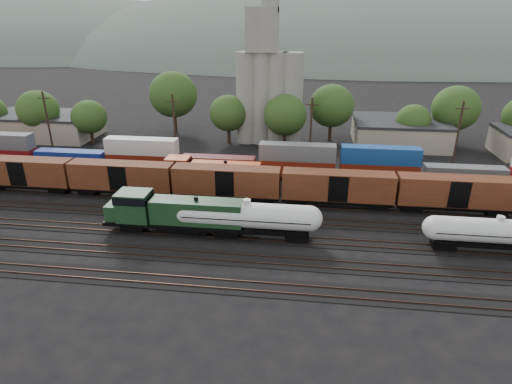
# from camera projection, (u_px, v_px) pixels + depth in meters

# --- Properties ---
(ground) EXTENTS (600.00, 600.00, 0.00)m
(ground) POSITION_uv_depth(u_px,v_px,m) (216.00, 217.00, 56.69)
(ground) COLOR black
(tracks) EXTENTS (180.00, 33.20, 0.20)m
(tracks) POSITION_uv_depth(u_px,v_px,m) (216.00, 216.00, 56.67)
(tracks) COLOR black
(tracks) RESTS_ON ground
(green_locomotive) EXTENTS (18.39, 3.25, 4.87)m
(green_locomotive) POSITION_uv_depth(u_px,v_px,m) (171.00, 212.00, 51.55)
(green_locomotive) COLOR black
(green_locomotive) RESTS_ON ground
(tank_car_a) EXTENTS (17.74, 3.18, 4.65)m
(tank_car_a) POSITION_uv_depth(u_px,v_px,m) (247.00, 217.00, 50.48)
(tank_car_a) COLOR silver
(tank_car_a) RESTS_ON ground
(tank_car_b) EXTENTS (16.11, 2.88, 4.22)m
(tank_car_b) POSITION_uv_depth(u_px,v_px,m) (497.00, 233.00, 47.32)
(tank_car_b) COLOR silver
(tank_car_b) RESTS_ON ground
(orange_locomotive) EXTENTS (17.57, 2.93, 4.39)m
(orange_locomotive) POSITION_uv_depth(u_px,v_px,m) (206.00, 172.00, 65.27)
(orange_locomotive) COLOR black
(orange_locomotive) RESTS_ON ground
(boxcar_string) EXTENTS (138.20, 2.90, 4.20)m
(boxcar_string) POSITION_uv_depth(u_px,v_px,m) (227.00, 181.00, 59.99)
(boxcar_string) COLOR black
(boxcar_string) RESTS_ON ground
(container_wall) EXTENTS (160.00, 2.60, 5.80)m
(container_wall) POSITION_uv_depth(u_px,v_px,m) (217.00, 160.00, 69.66)
(container_wall) COLOR black
(container_wall) RESTS_ON ground
(grain_silo) EXTENTS (13.40, 5.00, 29.00)m
(grain_silo) POSITION_uv_depth(u_px,v_px,m) (268.00, 87.00, 84.85)
(grain_silo) COLOR gray
(grain_silo) RESTS_ON ground
(industrial_sheds) EXTENTS (119.38, 17.26, 5.10)m
(industrial_sheds) POSITION_uv_depth(u_px,v_px,m) (284.00, 132.00, 87.16)
(industrial_sheds) COLOR #9E937F
(industrial_sheds) RESTS_ON ground
(tree_band) EXTENTS (162.02, 20.99, 13.91)m
(tree_band) POSITION_uv_depth(u_px,v_px,m) (281.00, 109.00, 85.86)
(tree_band) COLOR black
(tree_band) RESTS_ON ground
(utility_poles) EXTENTS (122.20, 0.36, 12.00)m
(utility_poles) POSITION_uv_depth(u_px,v_px,m) (241.00, 129.00, 74.39)
(utility_poles) COLOR black
(utility_poles) RESTS_ON ground
(distant_hills) EXTENTS (860.00, 286.00, 130.00)m
(distant_hills) POSITION_uv_depth(u_px,v_px,m) (329.00, 83.00, 299.60)
(distant_hills) COLOR #59665B
(distant_hills) RESTS_ON ground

